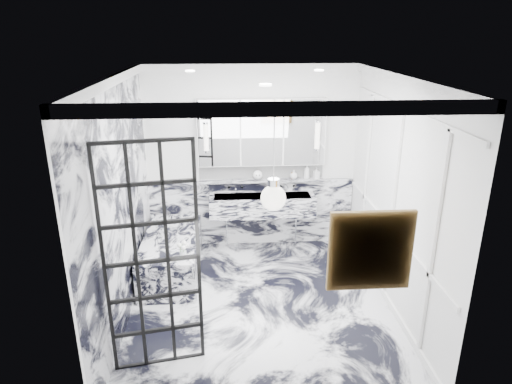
{
  "coord_description": "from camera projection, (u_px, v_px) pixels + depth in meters",
  "views": [
    {
      "loc": [
        -0.37,
        -4.9,
        3.28
      ],
      "look_at": [
        -0.02,
        0.5,
        1.33
      ],
      "focal_mm": 32.0,
      "sensor_mm": 36.0,
      "label": 1
    }
  ],
  "objects": [
    {
      "name": "pendant_light",
      "position": [
        273.0,
        198.0,
        3.87
      ],
      "size": [
        0.22,
        0.22,
        0.22
      ],
      "primitive_type": "sphere",
      "color": "white",
      "rests_on": "ceiling"
    },
    {
      "name": "bathtub",
      "position": [
        172.0,
        254.0,
        6.41
      ],
      "size": [
        0.75,
        1.65,
        0.55
      ],
      "primitive_type": "cube",
      "color": "silver",
      "rests_on": "floor"
    },
    {
      "name": "sconce_right",
      "position": [
        318.0,
        136.0,
        6.72
      ],
      "size": [
        0.07,
        0.07,
        0.4
      ],
      "primitive_type": "cylinder",
      "color": "white",
      "rests_on": "mirror_cabinet"
    },
    {
      "name": "wall_right",
      "position": [
        396.0,
        197.0,
        5.36
      ],
      "size": [
        0.0,
        3.6,
        3.6
      ],
      "primitive_type": "plane",
      "rotation": [
        1.57,
        0.0,
        -1.57
      ],
      "color": "white",
      "rests_on": "floor"
    },
    {
      "name": "soap_bottle_b",
      "position": [
        316.0,
        173.0,
        7.0
      ],
      "size": [
        0.1,
        0.1,
        0.17
      ],
      "primitive_type": "imported",
      "rotation": [
        0.0,
        0.0,
        0.28
      ],
      "color": "#4C4C51",
      "rests_on": "ledge"
    },
    {
      "name": "mirror_cabinet",
      "position": [
        262.0,
        132.0,
        6.75
      ],
      "size": [
        1.9,
        0.16,
        1.0
      ],
      "primitive_type": "cube",
      "color": "white",
      "rests_on": "wall_back"
    },
    {
      "name": "sconce_left",
      "position": [
        206.0,
        137.0,
        6.62
      ],
      "size": [
        0.07,
        0.07,
        0.4
      ],
      "primitive_type": "cylinder",
      "color": "white",
      "rests_on": "mirror_cabinet"
    },
    {
      "name": "ceiling",
      "position": [
        261.0,
        76.0,
        4.79
      ],
      "size": [
        3.6,
        3.6,
        0.0
      ],
      "primitive_type": "plane",
      "rotation": [
        3.14,
        0.0,
        0.0
      ],
      "color": "white",
      "rests_on": "wall_back"
    },
    {
      "name": "flower_vase",
      "position": [
        183.0,
        255.0,
        5.67
      ],
      "size": [
        0.08,
        0.08,
        0.12
      ],
      "primitive_type": "cylinder",
      "color": "silver",
      "rests_on": "bathtub"
    },
    {
      "name": "marble_clad_left",
      "position": [
        121.0,
        209.0,
        5.18
      ],
      "size": [
        0.02,
        3.56,
        2.68
      ],
      "primitive_type": "cube",
      "color": "silver",
      "rests_on": "floor"
    },
    {
      "name": "wall_front",
      "position": [
        277.0,
        282.0,
        3.57
      ],
      "size": [
        3.6,
        0.0,
        3.6
      ],
      "primitive_type": "plane",
      "rotation": [
        -1.57,
        0.0,
        0.0
      ],
      "color": "white",
      "rests_on": "floor"
    },
    {
      "name": "ledge",
      "position": [
        262.0,
        180.0,
        7.0
      ],
      "size": [
        1.9,
        0.14,
        0.04
      ],
      "primitive_type": "cube",
      "color": "silver",
      "rests_on": "wall_back"
    },
    {
      "name": "trough_sink",
      "position": [
        262.0,
        205.0,
        6.96
      ],
      "size": [
        1.6,
        0.45,
        0.3
      ],
      "primitive_type": "cube",
      "color": "silver",
      "rests_on": "wall_back"
    },
    {
      "name": "artwork",
      "position": [
        370.0,
        251.0,
        3.58
      ],
      "size": [
        0.57,
        0.05,
        0.57
      ],
      "primitive_type": "cube",
      "color": "orange",
      "rests_on": "wall_front"
    },
    {
      "name": "marble_clad_back",
      "position": [
        252.0,
        212.0,
        7.22
      ],
      "size": [
        3.18,
        0.05,
        1.05
      ],
      "primitive_type": "cube",
      "color": "silver",
      "rests_on": "floor"
    },
    {
      "name": "subway_tile",
      "position": [
        261.0,
        171.0,
        7.01
      ],
      "size": [
        1.9,
        0.03,
        0.23
      ],
      "primitive_type": "cube",
      "color": "white",
      "rests_on": "wall_back"
    },
    {
      "name": "wall_back",
      "position": [
        251.0,
        159.0,
        6.95
      ],
      "size": [
        3.6,
        0.0,
        3.6
      ],
      "primitive_type": "plane",
      "rotation": [
        1.57,
        0.0,
        0.0
      ],
      "color": "white",
      "rests_on": "floor"
    },
    {
      "name": "floor",
      "position": [
        260.0,
        304.0,
        5.74
      ],
      "size": [
        3.6,
        3.6,
        0.0
      ],
      "primitive_type": "plane",
      "color": "silver",
      "rests_on": "ground"
    },
    {
      "name": "face_pot",
      "position": [
        258.0,
        175.0,
        6.95
      ],
      "size": [
        0.15,
        0.15,
        0.15
      ],
      "primitive_type": "sphere",
      "color": "white",
      "rests_on": "ledge"
    },
    {
      "name": "soap_bottle_c",
      "position": [
        294.0,
        174.0,
        6.99
      ],
      "size": [
        0.12,
        0.12,
        0.14
      ],
      "primitive_type": "imported",
      "rotation": [
        0.0,
        0.0,
        -0.03
      ],
      "color": "silver",
      "rests_on": "ledge"
    },
    {
      "name": "soap_bottle_a",
      "position": [
        307.0,
        171.0,
        6.98
      ],
      "size": [
        0.1,
        0.1,
        0.23
      ],
      "primitive_type": "imported",
      "rotation": [
        0.0,
        0.0,
        -0.12
      ],
      "color": "#8C5919",
      "rests_on": "ledge"
    },
    {
      "name": "crittall_door",
      "position": [
        152.0,
        261.0,
        4.35
      ],
      "size": [
        0.87,
        0.19,
        2.35
      ],
      "primitive_type": null,
      "rotation": [
        0.0,
        0.0,
        0.18
      ],
      "color": "black",
      "rests_on": "floor"
    },
    {
      "name": "panel_molding",
      "position": [
        393.0,
        205.0,
        5.39
      ],
      "size": [
        0.03,
        3.4,
        2.3
      ],
      "primitive_type": "cube",
      "color": "white",
      "rests_on": "floor"
    },
    {
      "name": "amber_bottle",
      "position": [
        292.0,
        176.0,
        6.99
      ],
      "size": [
        0.04,
        0.04,
        0.1
      ],
      "primitive_type": "cylinder",
      "color": "#8C5919",
      "rests_on": "ledge"
    },
    {
      "name": "wall_left",
      "position": [
        119.0,
        204.0,
        5.16
      ],
      "size": [
        0.0,
        3.6,
        3.6
      ],
      "primitive_type": "plane",
      "rotation": [
        1.57,
        0.0,
        1.57
      ],
      "color": "white",
      "rests_on": "floor"
    }
  ]
}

